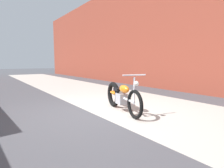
% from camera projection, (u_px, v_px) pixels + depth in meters
% --- Properties ---
extents(ground_plane, '(80.00, 80.00, 0.00)m').
position_uv_depth(ground_plane, '(92.00, 113.00, 4.76)').
color(ground_plane, '#47474C').
extents(sidewalk_slab, '(36.00, 3.50, 0.01)m').
position_uv_depth(sidewalk_slab, '(141.00, 104.00, 5.77)').
color(sidewalk_slab, '#B2ADA3').
rests_on(sidewalk_slab, ground).
extents(brick_building_wall, '(36.00, 0.50, 6.06)m').
position_uv_depth(brick_building_wall, '(205.00, 19.00, 7.40)').
color(brick_building_wall, brown).
rests_on(brick_building_wall, ground).
extents(motorcycle_orange, '(1.97, 0.74, 1.03)m').
position_uv_depth(motorcycle_orange, '(120.00, 96.00, 4.98)').
color(motorcycle_orange, black).
rests_on(motorcycle_orange, ground).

